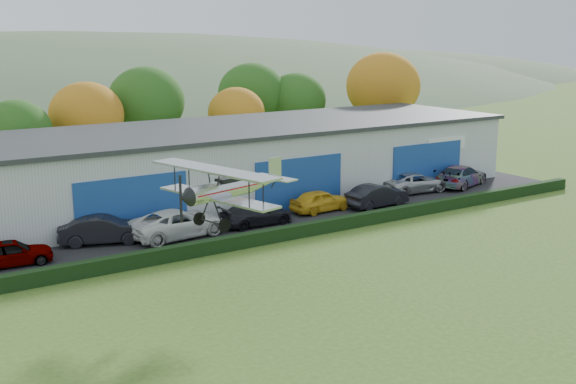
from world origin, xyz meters
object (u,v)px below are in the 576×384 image
hangar (255,159)px  car_3 (256,214)px  car_4 (320,201)px  car_6 (415,182)px  car_2 (178,223)px  biplane (229,186)px  car_5 (377,196)px  car_1 (103,230)px  car_7 (461,176)px  car_0 (11,253)px

hangar → car_3: (-4.73, -8.13, -1.91)m
car_4 → car_6: 9.57m
car_2 → biplane: size_ratio=0.81×
car_4 → car_5: car_5 is taller
car_1 → hangar: bearing=-45.4°
car_5 → car_7: (10.01, 1.63, 0.05)m
hangar → car_0: (-19.46, -8.11, -1.90)m
car_5 → biplane: bearing=113.9°
car_1 → biplane: 11.40m
car_0 → car_4: size_ratio=0.95×
car_3 → car_7: 19.60m
hangar → car_1: hangar is taller
car_2 → biplane: bearing=165.4°
car_4 → car_5: (4.09, -1.08, 0.04)m
car_1 → biplane: bearing=-145.5°
car_0 → car_5: 24.29m
car_1 → car_5: size_ratio=1.04×
car_1 → biplane: size_ratio=0.67×
car_0 → car_3: (14.73, -0.02, -0.01)m
car_0 → car_5: size_ratio=0.87×
car_4 → car_6: bearing=-87.4°
car_6 → biplane: (-21.55, -10.49, 4.15)m
car_5 → biplane: (-16.12, -8.46, 4.12)m
car_5 → biplane: biplane is taller
hangar → car_0: size_ratio=9.74×
car_1 → biplane: (2.84, -10.26, 4.09)m
car_4 → biplane: (-12.03, -9.54, 4.16)m
car_0 → car_7: (34.30, 1.16, 0.12)m
biplane → car_1: bearing=90.5°
car_0 → car_4: bearing=-84.1°
car_3 → car_5: car_5 is taller
car_1 → car_5: (18.96, -1.80, -0.03)m
car_6 → hangar: bearing=61.8°
car_0 → car_1: 5.49m
car_2 → car_7: car_7 is taller
hangar → car_1: 15.78m
car_3 → car_5: size_ratio=1.01×
car_3 → car_0: bearing=90.1°
car_1 → car_6: size_ratio=0.92×
car_0 → car_2: car_2 is taller
car_4 → car_7: (14.10, 0.55, 0.09)m
car_2 → car_4: bearing=-93.9°
car_0 → car_2: size_ratio=0.70×
car_1 → car_2: size_ratio=0.83×
hangar → car_3: size_ratio=8.41×
hangar → biplane: 20.58m
car_0 → car_2: (9.53, 0.19, 0.12)m
hangar → biplane: (-11.29, -17.05, 2.30)m
hangar → car_3: bearing=-120.2°
car_7 → car_2: bearing=73.8°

